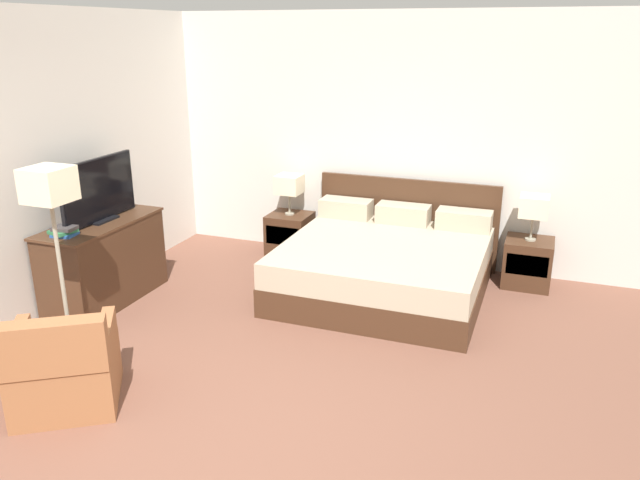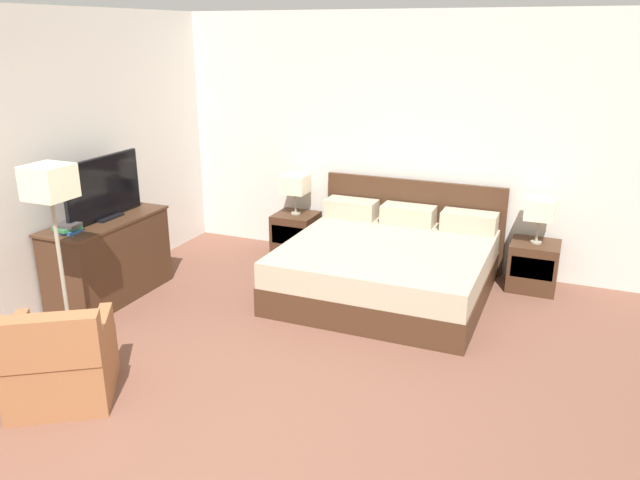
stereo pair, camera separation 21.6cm
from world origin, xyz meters
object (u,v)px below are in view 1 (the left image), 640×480
Objects in this scene: table_lamp_right at (534,207)px; tv at (99,191)px; dresser at (104,261)px; floor_lamp at (51,202)px; nightstand_right at (528,263)px; book_blue_cover at (63,231)px; nightstand_left at (290,234)px; book_red_cover at (65,234)px; book_small_top at (65,228)px; armchair_by_window at (64,370)px; table_lamp_left at (289,185)px; bed at (386,264)px.

table_lamp_right is 4.25m from tv.
dresser is 1.45m from floor_lamp.
tv is at bearing -154.59° from nightstand_right.
book_blue_cover is 0.90m from floor_lamp.
tv is at bearing -122.40° from nightstand_left.
nightstand_right is 4.57m from floor_lamp.
table_lamp_right reaches higher than book_red_cover.
tv is 4.99× the size of book_blue_cover.
book_small_top is 0.20× the size of armchair_by_window.
floor_lamp is (-3.37, -2.90, 0.47)m from table_lamp_right.
nightstand_right is 1.06× the size of table_lamp_right.
book_blue_cover reaches higher than armchair_by_window.
nightstand_right is 0.60m from table_lamp_right.
book_red_cover reaches higher than dresser.
table_lamp_right is at bearing 40.75° from floor_lamp.
table_lamp_left is (0.00, 0.00, 0.60)m from nightstand_left.
tv is at bearing 119.47° from armchair_by_window.
table_lamp_right reaches higher than nightstand_left.
book_blue_cover is at bearing -92.43° from dresser.
bed is at bearing 33.19° from book_red_cover.
book_red_cover is (-1.16, -2.31, -0.03)m from table_lamp_left.
bed reaches higher than armchair_by_window.
dresser is (-1.16, -1.86, 0.17)m from nightstand_left.
dresser is (-2.50, -1.18, 0.13)m from bed.
tv is at bearing 86.10° from dresser.
book_small_top is 0.12× the size of floor_lamp.
tv reaches higher than book_blue_cover.
nightstand_left is 2.66m from book_small_top.
nightstand_left is 2.52× the size of book_blue_cover.
bed reaches higher than table_lamp_right.
floor_lamp is (-0.69, -2.90, 0.47)m from table_lamp_left.
table_lamp_left is 0.30× the size of floor_lamp.
dresser is at bearing -154.15° from nightstand_right.
armchair_by_window is at bearing -51.09° from book_small_top.
nightstand_right is 1.06× the size of table_lamp_left.
book_red_cover is 0.12× the size of floor_lamp.
book_red_cover is at bearing -116.68° from table_lamp_left.
bed is 2.86m from tv.
nightstand_left is 2.32m from tv.
bed reaches higher than book_red_cover.
book_red_cover is at bearing 180.00° from book_small_top.
tv reaches higher than book_small_top.
nightstand_left is 0.52× the size of armchair_by_window.
floor_lamp is (-0.45, 0.55, 1.03)m from armchair_by_window.
table_lamp_left is 3.02m from floor_lamp.
bed is 2.13× the size of armchair_by_window.
bed is 4.34× the size of table_lamp_right.
nightstand_left is 1.00× the size of nightstand_right.
floor_lamp is at bearing -51.42° from book_small_top.
dresser is 0.82× the size of floor_lamp.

